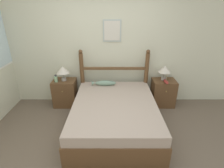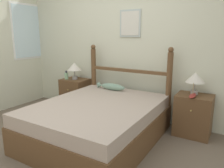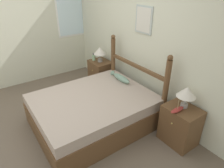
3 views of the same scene
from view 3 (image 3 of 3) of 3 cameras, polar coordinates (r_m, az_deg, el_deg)
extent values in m
plane|color=brown|center=(3.59, -15.71, -12.42)|extent=(16.00, 16.00, 0.00)
cube|color=beige|center=(3.78, 7.27, 12.51)|extent=(6.40, 0.06, 2.55)
cube|color=#ADB7B2|center=(3.54, 9.09, 17.66)|extent=(0.39, 0.02, 0.45)
cube|color=beige|center=(3.54, 8.94, 17.64)|extent=(0.33, 0.01, 0.39)
cube|color=beige|center=(4.98, -26.68, 13.60)|extent=(0.06, 6.40, 2.55)
cube|color=white|center=(5.34, -10.48, 19.53)|extent=(0.01, 0.98, 1.15)
cube|color=silver|center=(5.33, -10.44, 19.52)|extent=(0.01, 0.90, 1.07)
cube|color=brown|center=(3.50, -5.19, -8.68)|extent=(1.52, 1.92, 0.37)
cube|color=tan|center=(3.35, -5.38, -4.96)|extent=(1.48, 1.88, 0.18)
cylinder|color=brown|center=(4.25, 0.32, 4.92)|extent=(0.09, 0.09, 1.21)
sphere|color=brown|center=(4.04, 0.35, 13.33)|extent=(0.09, 0.09, 0.09)
cylinder|color=brown|center=(3.31, 14.85, -3.21)|extent=(0.09, 0.09, 1.21)
sphere|color=brown|center=(3.04, 16.31, 7.22)|extent=(0.09, 0.09, 0.09)
cube|color=brown|center=(3.63, 6.92, 5.14)|extent=(1.43, 0.06, 0.05)
cube|color=brown|center=(4.65, -3.28, 2.95)|extent=(0.51, 0.40, 0.61)
sphere|color=tan|center=(4.49, -5.63, 3.85)|extent=(0.02, 0.02, 0.02)
cube|color=brown|center=(3.24, 18.84, -11.11)|extent=(0.51, 0.40, 0.61)
sphere|color=tan|center=(3.01, 16.72, -10.74)|extent=(0.02, 0.02, 0.02)
cylinder|color=gray|center=(4.50, -3.44, 6.79)|extent=(0.10, 0.10, 0.06)
cylinder|color=gray|center=(4.47, -3.47, 7.87)|extent=(0.02, 0.02, 0.12)
cone|color=beige|center=(4.43, -3.52, 9.49)|extent=(0.27, 0.27, 0.15)
cylinder|color=gray|center=(3.08, 19.91, -5.71)|extent=(0.10, 0.10, 0.06)
cylinder|color=gray|center=(3.03, 20.18, -4.29)|extent=(0.02, 0.02, 0.12)
cone|color=beige|center=(2.97, 20.60, -2.10)|extent=(0.27, 0.27, 0.15)
cylinder|color=#99C699|center=(4.58, -5.23, 7.51)|extent=(0.07, 0.07, 0.13)
sphere|color=#333338|center=(4.55, -5.27, 8.49)|extent=(0.05, 0.05, 0.05)
ellipsoid|color=maroon|center=(2.96, 18.15, -7.03)|extent=(0.08, 0.25, 0.05)
cylinder|color=#997F56|center=(2.90, 18.44, -5.36)|extent=(0.01, 0.01, 0.16)
ellipsoid|color=gray|center=(3.77, 2.70, 1.65)|extent=(0.46, 0.12, 0.11)
cone|color=gray|center=(3.96, 0.42, 3.01)|extent=(0.07, 0.10, 0.10)
camera|label=1|loc=(2.88, -65.30, 9.41)|focal=28.00mm
camera|label=2|loc=(1.53, -71.52, -25.34)|focal=35.00mm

